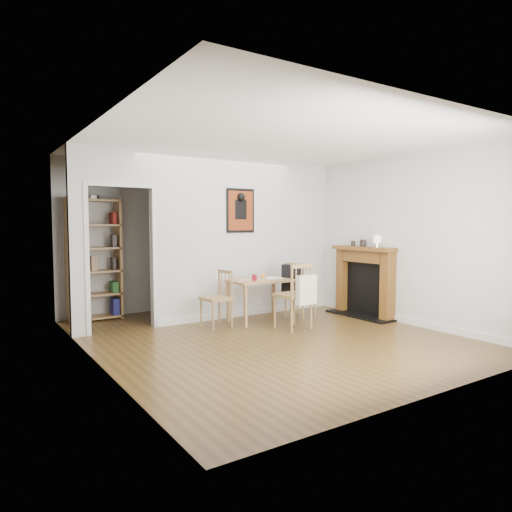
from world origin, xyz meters
TOP-DOWN VIEW (x-y plane):
  - ground at (0.00, 0.00)m, footprint 5.20×5.20m
  - room_shell at (0.10, 1.34)m, footprint 5.20×5.20m
  - dining_table at (0.47, 0.85)m, footprint 0.98×0.62m
  - chair_left at (-0.32, 0.85)m, footprint 0.46×0.46m
  - chair_right at (1.20, 0.78)m, footprint 0.61×0.56m
  - chair_front at (0.58, 0.15)m, footprint 0.52×0.58m
  - bookshelf at (-1.68, 2.40)m, footprint 0.82×0.33m
  - fireplace at (2.16, 0.25)m, footprint 0.45×1.25m
  - red_glass at (0.30, 0.76)m, footprint 0.07×0.07m
  - orange_fruit at (0.56, 0.91)m, footprint 0.07×0.07m
  - placemat at (0.28, 0.90)m, footprint 0.39×0.31m
  - notebook at (0.68, 0.86)m, footprint 0.31×0.23m
  - mantel_lamp at (2.09, -0.06)m, footprint 0.13×0.13m
  - ceramic_jar_a at (2.15, 0.29)m, footprint 0.10×0.10m
  - ceramic_jar_b at (2.14, 0.51)m, footprint 0.07×0.07m

SIDE VIEW (x-z plane):
  - ground at x=0.00m, z-range 0.00..0.00m
  - chair_left at x=-0.32m, z-range 0.00..0.85m
  - chair_right at x=1.20m, z-range 0.02..0.92m
  - chair_front at x=0.58m, z-range 0.01..0.98m
  - dining_table at x=0.47m, z-range 0.25..0.92m
  - fireplace at x=2.16m, z-range 0.04..1.20m
  - placemat at x=0.28m, z-range 0.67..0.67m
  - notebook at x=0.68m, z-range 0.67..0.68m
  - orange_fruit at x=0.56m, z-range 0.67..0.74m
  - red_glass at x=0.30m, z-range 0.67..0.76m
  - bookshelf at x=-1.68m, z-range -0.01..1.93m
  - ceramic_jar_b at x=2.14m, z-range 1.16..1.25m
  - ceramic_jar_a at x=2.15m, z-range 1.16..1.28m
  - mantel_lamp at x=2.09m, z-range 1.18..1.38m
  - room_shell at x=0.10m, z-range -1.30..3.90m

